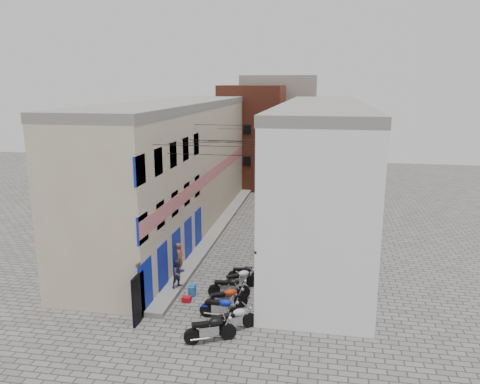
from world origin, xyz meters
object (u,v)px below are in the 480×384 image
Objects in this scene: motorcycle_g at (245,272)px; motorcycle_f at (240,278)px; motorcycle_d at (226,297)px; person_b at (179,273)px; motorcycle_e at (229,286)px; motorcycle_a at (210,328)px; water_jug_far at (193,290)px; motorcycle_c at (221,307)px; motorcycle_b at (235,318)px; person_a at (180,258)px; red_crate at (187,299)px; water_jug_near at (191,292)px.

motorcycle_f is at bearing -12.97° from motorcycle_g.
motorcycle_g is at bearing 147.22° from motorcycle_d.
motorcycle_e is at bearing -57.12° from person_b.
motorcycle_a is 3.78× the size of water_jug_far.
motorcycle_c reaches higher than water_jug_far.
person_b is at bearing -169.71° from motorcycle_b.
water_jug_far is at bearing -55.63° from motorcycle_g.
motorcycle_e is (-0.11, 1.23, -0.00)m from motorcycle_d.
motorcycle_d is at bearing -134.66° from person_a.
red_crate is at bearing -165.30° from motorcycle_b.
motorcycle_f reaches higher than red_crate.
motorcycle_g reaches higher than red_crate.
red_crate is (0.70, -1.03, -0.85)m from person_b.
motorcycle_c reaches higher than motorcycle_g.
person_a reaches higher than motorcycle_f.
motorcycle_g is at bearing 152.48° from motorcycle_a.
red_crate is at bearing -172.78° from motorcycle_a.
water_jug_far is at bearing -133.50° from motorcycle_c.
red_crate is at bearing -47.57° from motorcycle_g.
motorcycle_e reaches higher than water_jug_near.
person_a is (-3.17, 6.07, 0.46)m from motorcycle_a.
motorcycle_a is 1.07× the size of motorcycle_b.
person_a is 3.92× the size of red_crate.
person_b is (-2.67, 4.26, 0.36)m from motorcycle_a.
motorcycle_c is 2.79m from water_jug_far.
motorcycle_d is (0.05, 2.82, -0.02)m from motorcycle_a.
person_a is 2.71m from water_jug_near.
motorcycle_c is 3.54m from person_b.
motorcycle_b is at bearing -46.08° from water_jug_near.
motorcycle_a reaches higher than motorcycle_e.
motorcycle_b is (0.80, 1.02, -0.04)m from motorcycle_a.
motorcycle_e is 3.61× the size of water_jug_far.
motorcycle_b is at bearing -95.63° from person_b.
person_b is 1.08m from water_jug_far.
motorcycle_a is 1.97m from motorcycle_c.
motorcycle_g is 4.22× the size of red_crate.
red_crate is (-1.97, 1.27, -0.44)m from motorcycle_c.
person_a is (-3.45, 0.99, 0.49)m from motorcycle_f.
motorcycle_a is 4.44m from water_jug_far.
motorcycle_a reaches higher than red_crate.
motorcycle_f is at bearing 150.64° from motorcycle_b.
person_b is 3.47× the size of red_crate.
person_b is (-3.03, -1.81, 0.47)m from motorcycle_g.
person_a reaches higher than motorcycle_b.
motorcycle_d is 3.64× the size of water_jug_far.
person_a is at bearing 119.67° from water_jug_near.
water_jug_far is at bearing -94.69° from motorcycle_e.
person_b is at bearing 161.99° from water_jug_far.
motorcycle_b is 4.76× the size of red_crate.
motorcycle_g is 3.56m from person_b.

